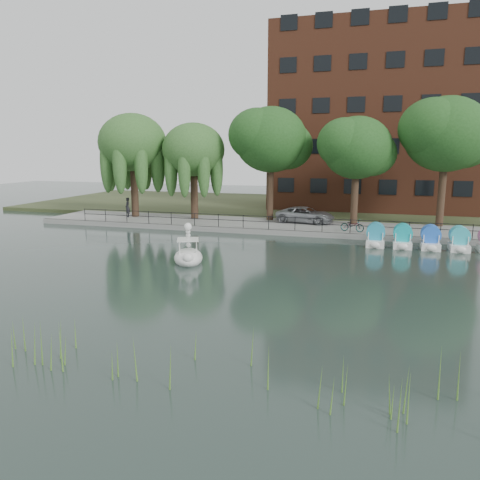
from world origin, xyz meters
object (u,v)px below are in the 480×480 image
at_px(minivan, 306,214).
at_px(swan_boat, 188,254).
at_px(bicycle, 352,225).
at_px(pedestrian, 128,206).

xyz_separation_m(minivan, swan_boat, (-4.49, -13.96, -0.68)).
height_order(bicycle, pedestrian, pedestrian).
xyz_separation_m(bicycle, swan_boat, (-8.41, -10.78, -0.43)).
height_order(minivan, swan_boat, swan_boat).
xyz_separation_m(minivan, bicycle, (3.92, -3.18, -0.25)).
bearing_deg(bicycle, minivan, 63.38).
bearing_deg(pedestrian, bicycle, 39.16).
distance_m(minivan, pedestrian, 15.70).
distance_m(bicycle, swan_boat, 13.68).
relative_size(bicycle, swan_boat, 0.58).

